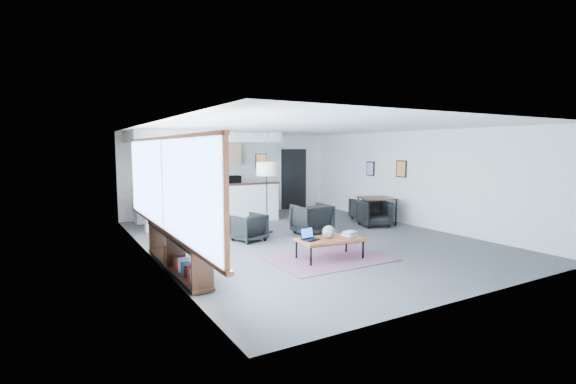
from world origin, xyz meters
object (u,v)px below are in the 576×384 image
armchair_left (248,226)px  floor_lamp (267,172)px  armchair_right (312,218)px  dining_chair_near (374,214)px  dining_chair_far (365,209)px  microwave (231,180)px  laptop (309,236)px  dining_table (377,200)px  coffee_table (330,240)px  ceramic_pot (329,232)px  book_stack (350,233)px

armchair_left → floor_lamp: bearing=-155.1°
armchair_right → dining_chair_near: (2.09, 0.07, -0.09)m
dining_chair_far → microwave: bearing=-53.6°
laptop → microwave: bearing=71.8°
armchair_right → dining_table: (2.39, 0.31, 0.26)m
coffee_table → floor_lamp: (0.13, 2.92, 1.17)m
ceramic_pot → armchair_left: 2.31m
coffee_table → dining_table: 4.14m
floor_lamp → book_stack: bearing=-82.9°
floor_lamp → dining_chair_far: floor_lamp is taller
microwave → dining_chair_near: bearing=-45.7°
book_stack → microwave: 5.95m
microwave → armchair_left: bearing=-97.4°
armchair_right → floor_lamp: size_ratio=0.47×
microwave → dining_chair_far: bearing=-32.2°
ceramic_pot → armchair_left: armchair_left is taller
armchair_right → dining_chair_near: size_ratio=1.26×
laptop → microwave: 5.92m
armchair_right → floor_lamp: floor_lamp is taller
armchair_right → dining_table: bearing=-172.5°
book_stack → microwave: (-0.11, 5.91, 0.68)m
coffee_table → book_stack: size_ratio=3.80×
microwave → coffee_table: bearing=-84.7°
ceramic_pot → floor_lamp: 3.08m
armchair_left → dining_chair_far: size_ratio=1.14×
laptop → ceramic_pot: (0.40, -0.09, 0.06)m
laptop → dining_chair_far: (3.96, 3.06, -0.16)m
ceramic_pot → dining_chair_far: (3.57, 3.15, -0.22)m
laptop → book_stack: (0.91, -0.09, -0.02)m
ceramic_pot → dining_chair_far: size_ratio=0.40×
book_stack → laptop: bearing=174.5°
dining_chair_near → dining_table: bearing=52.9°
armchair_left → microwave: bearing=-121.6°
armchair_right → dining_chair_far: 2.80m
dining_chair_near → book_stack: bearing=-125.6°
coffee_table → ceramic_pot: bearing=139.6°
dining_chair_near → armchair_left: bearing=-166.4°
dining_table → book_stack: bearing=-140.0°
armchair_left → armchair_right: 1.67m
ceramic_pot → laptop: bearing=167.4°
ceramic_pot → dining_chair_near: size_ratio=0.37×
dining_table → dining_chair_far: bearing=75.1°
ceramic_pot → armchair_left: size_ratio=0.35×
book_stack → dining_table: bearing=40.0°
dining_chair_near → microwave: 4.67m
dining_table → armchair_left: bearing=-177.2°
armchair_left → dining_table: bearing=167.6°
coffee_table → microwave: (0.39, 5.93, 0.75)m
coffee_table → armchair_left: size_ratio=1.85×
armchair_left → dining_table: dining_table is taller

